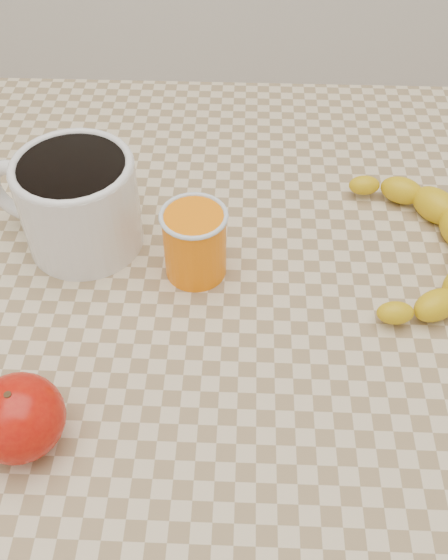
{
  "coord_description": "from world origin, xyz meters",
  "views": [
    {
      "loc": [
        0.02,
        -0.41,
        1.22
      ],
      "look_at": [
        0.0,
        0.0,
        0.77
      ],
      "focal_mm": 40.0,
      "sensor_mm": 36.0,
      "label": 1
    }
  ],
  "objects_px": {
    "coffee_mug": "(76,200)",
    "banana": "(417,244)",
    "orange_juice_glass": "(195,242)",
    "apple": "(19,418)",
    "table": "(224,345)"
  },
  "relations": [
    {
      "from": "coffee_mug",
      "to": "banana",
      "type": "xyz_separation_m",
      "value": [
        0.35,
        -0.01,
        -0.04
      ]
    },
    {
      "from": "orange_juice_glass",
      "to": "apple",
      "type": "bearing_deg",
      "value": -122.64
    },
    {
      "from": "table",
      "to": "coffee_mug",
      "type": "height_order",
      "value": "coffee_mug"
    },
    {
      "from": "table",
      "to": "orange_juice_glass",
      "type": "height_order",
      "value": "orange_juice_glass"
    },
    {
      "from": "table",
      "to": "coffee_mug",
      "type": "bearing_deg",
      "value": 155.0
    },
    {
      "from": "orange_juice_glass",
      "to": "table",
      "type": "bearing_deg",
      "value": -45.93
    },
    {
      "from": "coffee_mug",
      "to": "orange_juice_glass",
      "type": "xyz_separation_m",
      "value": [
        0.12,
        -0.04,
        -0.02
      ]
    },
    {
      "from": "coffee_mug",
      "to": "orange_juice_glass",
      "type": "distance_m",
      "value": 0.13
    },
    {
      "from": "banana",
      "to": "coffee_mug",
      "type": "bearing_deg",
      "value": -174.72
    },
    {
      "from": "orange_juice_glass",
      "to": "banana",
      "type": "distance_m",
      "value": 0.23
    },
    {
      "from": "table",
      "to": "coffee_mug",
      "type": "xyz_separation_m",
      "value": [
        -0.15,
        0.07,
        0.14
      ]
    },
    {
      "from": "table",
      "to": "apple",
      "type": "bearing_deg",
      "value": -133.29
    },
    {
      "from": "coffee_mug",
      "to": "banana",
      "type": "relative_size",
      "value": 0.67
    },
    {
      "from": "apple",
      "to": "table",
      "type": "bearing_deg",
      "value": 46.71
    },
    {
      "from": "table",
      "to": "orange_juice_glass",
      "type": "relative_size",
      "value": 10.32
    }
  ]
}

